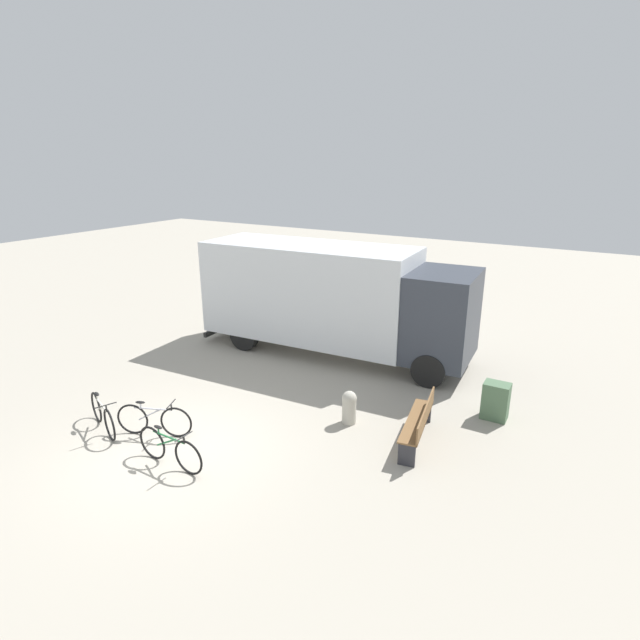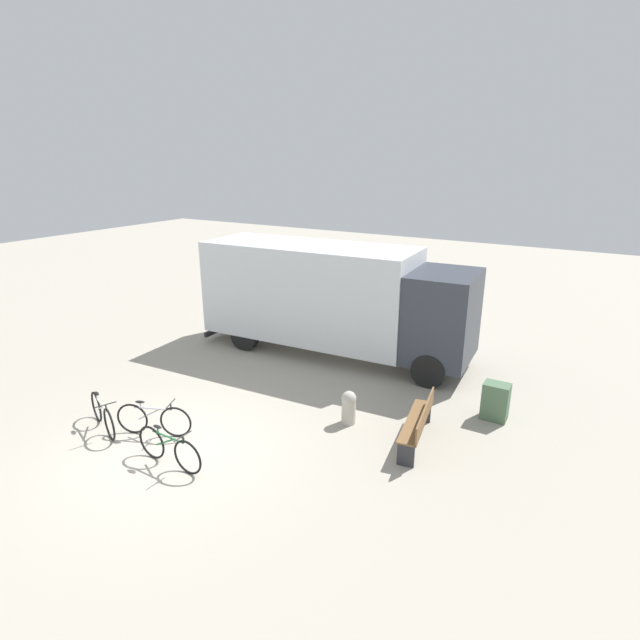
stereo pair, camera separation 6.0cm
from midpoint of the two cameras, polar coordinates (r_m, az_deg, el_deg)
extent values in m
plane|color=#A8A091|center=(11.08, -16.48, -14.17)|extent=(60.00, 60.00, 0.00)
cube|color=silver|center=(15.30, -1.05, 3.36)|extent=(6.60, 2.75, 2.85)
cube|color=#333842|center=(13.97, 13.91, 0.45)|extent=(1.84, 2.38, 2.42)
cube|color=black|center=(17.51, -10.54, -0.60)|extent=(0.23, 2.26, 0.16)
cylinder|color=black|center=(15.31, 14.50, -2.84)|extent=(0.93, 0.33, 0.92)
cylinder|color=black|center=(13.45, 12.45, -5.66)|extent=(0.93, 0.33, 0.92)
cylinder|color=black|center=(17.42, -4.58, 0.26)|extent=(0.93, 0.33, 0.92)
cylinder|color=black|center=(15.81, -8.50, -1.77)|extent=(0.93, 0.33, 0.92)
cube|color=brown|center=(10.89, 11.06, -11.28)|extent=(0.71, 2.01, 0.04)
cube|color=brown|center=(10.78, 12.08, -10.56)|extent=(0.35, 1.95, 0.41)
cube|color=#2D2D33|center=(10.23, 9.94, -14.99)|extent=(0.34, 0.10, 0.48)
cube|color=#2D2D33|center=(11.83, 11.85, -10.25)|extent=(0.34, 0.10, 0.48)
torus|color=black|center=(12.62, -24.06, -9.04)|extent=(0.68, 0.30, 0.71)
torus|color=black|center=(11.75, -22.80, -10.93)|extent=(0.68, 0.30, 0.71)
cylinder|color=silver|center=(12.06, -23.62, -8.75)|extent=(0.80, 0.34, 0.04)
cylinder|color=silver|center=(12.18, -23.64, -9.18)|extent=(0.54, 0.24, 0.33)
cylinder|color=silver|center=(12.28, -24.00, -8.02)|extent=(0.03, 0.03, 0.12)
ellipsoid|color=black|center=(12.24, -24.04, -7.68)|extent=(0.24, 0.16, 0.05)
cylinder|color=black|center=(11.65, -23.12, -9.22)|extent=(0.03, 0.03, 0.15)
cylinder|color=black|center=(11.62, -23.17, -8.89)|extent=(0.18, 0.42, 0.02)
torus|color=black|center=(11.80, -20.51, -10.51)|extent=(0.68, 0.31, 0.71)
torus|color=black|center=(11.38, -16.02, -11.14)|extent=(0.68, 0.31, 0.71)
cylinder|color=silver|center=(11.45, -18.45, -9.57)|extent=(0.80, 0.35, 0.04)
cylinder|color=silver|center=(11.54, -18.72, -10.12)|extent=(0.54, 0.25, 0.33)
cylinder|color=silver|center=(11.54, -19.71, -9.15)|extent=(0.03, 0.03, 0.12)
ellipsoid|color=black|center=(11.51, -19.75, -8.80)|extent=(0.24, 0.17, 0.05)
cylinder|color=black|center=(11.24, -16.53, -9.48)|extent=(0.03, 0.03, 0.15)
cylinder|color=black|center=(11.20, -16.56, -9.14)|extent=(0.19, 0.42, 0.02)
torus|color=black|center=(10.79, -18.51, -13.12)|extent=(0.72, 0.06, 0.71)
torus|color=black|center=(10.13, -14.73, -14.94)|extent=(0.72, 0.06, 0.71)
cylinder|color=#26723F|center=(10.31, -16.83, -12.66)|extent=(0.85, 0.05, 0.04)
cylinder|color=#26723F|center=(10.42, -17.05, -13.16)|extent=(0.57, 0.05, 0.33)
cylinder|color=#26723F|center=(10.46, -17.89, -11.90)|extent=(0.03, 0.03, 0.12)
ellipsoid|color=black|center=(10.43, -17.93, -11.53)|extent=(0.22, 0.09, 0.05)
cylinder|color=black|center=(9.99, -15.21, -13.06)|extent=(0.03, 0.03, 0.15)
cylinder|color=black|center=(9.95, -15.24, -12.68)|extent=(0.03, 0.44, 0.02)
cylinder|color=#B2AD9E|center=(11.52, 3.44, -10.30)|extent=(0.32, 0.32, 0.61)
sphere|color=#B2AD9E|center=(11.38, 3.47, -8.94)|extent=(0.34, 0.34, 0.34)
cube|color=#4C6B4C|center=(12.29, 19.55, -8.76)|extent=(0.58, 0.41, 0.88)
camera|label=1|loc=(0.03, -89.87, 0.04)|focal=28.00mm
camera|label=2|loc=(0.03, 90.13, -0.04)|focal=28.00mm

